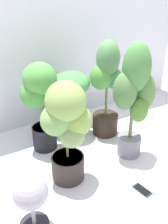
{
  "coord_description": "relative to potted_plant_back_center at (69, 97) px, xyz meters",
  "views": [
    {
      "loc": [
        -0.97,
        -1.39,
        1.34
      ],
      "look_at": [
        -0.01,
        0.23,
        0.36
      ],
      "focal_mm": 40.43,
      "sensor_mm": 36.0,
      "label": 1
    }
  ],
  "objects": [
    {
      "name": "cell_phone",
      "position": [
        0.08,
        -0.96,
        -0.38
      ],
      "size": [
        0.09,
        0.15,
        0.01
      ],
      "rotation": [
        0.0,
        0.0,
        0.14
      ],
      "color": "#26323E",
      "rests_on": "ground"
    },
    {
      "name": "floor_fan",
      "position": [
        -0.69,
        -0.85,
        -0.13
      ],
      "size": [
        0.29,
        0.29,
        0.38
      ],
      "rotation": [
        0.0,
        0.0,
        2.3
      ],
      "color": "black",
      "rests_on": "ground"
    },
    {
      "name": "potted_plant_front_right",
      "position": [
        0.27,
        -0.57,
        0.18
      ],
      "size": [
        0.36,
        0.26,
        0.96
      ],
      "color": "slate",
      "rests_on": "ground"
    },
    {
      "name": "potted_plant_front_left",
      "position": [
        -0.31,
        -0.57,
        0.07
      ],
      "size": [
        0.41,
        0.37,
        0.78
      ],
      "color": "#322925",
      "rests_on": "ground"
    },
    {
      "name": "potted_plant_back_center",
      "position": [
        0.0,
        0.0,
        0.0
      ],
      "size": [
        0.43,
        0.41,
        0.62
      ],
      "color": "slate",
      "rests_on": "ground"
    },
    {
      "name": "potted_plant_back_right",
      "position": [
        0.29,
        -0.18,
        0.11
      ],
      "size": [
        0.32,
        0.25,
        0.91
      ],
      "color": "#2F2318",
      "rests_on": "ground"
    },
    {
      "name": "ground_plane",
      "position": [
        0.01,
        -0.51,
        -0.38
      ],
      "size": [
        8.0,
        8.0,
        0.0
      ],
      "primitive_type": "plane",
      "color": "silver",
      "rests_on": "ground"
    },
    {
      "name": "mylar_back_wall",
      "position": [
        0.01,
        0.34,
        0.62
      ],
      "size": [
        3.2,
        0.01,
        2.0
      ],
      "primitive_type": "cube",
      "color": "silver",
      "rests_on": "ground"
    },
    {
      "name": "potted_plant_back_left",
      "position": [
        -0.31,
        -0.11,
        0.1
      ],
      "size": [
        0.42,
        0.33,
        0.79
      ],
      "color": "black",
      "rests_on": "ground"
    }
  ]
}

